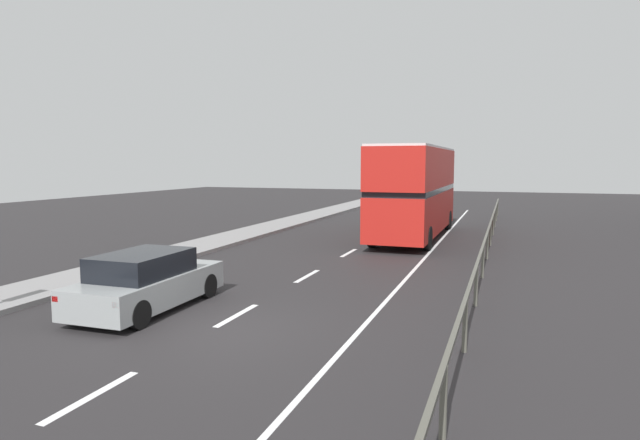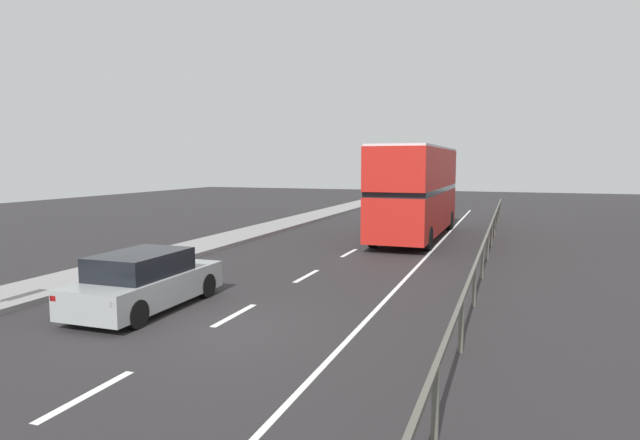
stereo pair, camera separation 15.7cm
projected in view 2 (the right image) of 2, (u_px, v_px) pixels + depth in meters
The scene contains 6 objects.
ground_plane at pixel (212, 330), 11.73m from camera, with size 73.59×120.00×0.10m, color #272527.
near_sidewalk_kerb at pixel (0, 299), 13.85m from camera, with size 2.22×80.00×0.14m, color gray.
lane_paint_markings at pixel (387, 263), 19.15m from camera, with size 3.18×46.00×0.01m.
bridge_side_railing at pixel (486, 243), 18.26m from camera, with size 0.10×42.00×1.06m.
double_decker_bus_red at pixel (416, 189), 25.55m from camera, with size 2.65×10.45×4.33m.
hatchback_car_near at pixel (145, 282), 13.14m from camera, with size 1.85×4.30×1.44m.
Camera 2 is at (6.11, -9.92, 3.59)m, focal length 30.09 mm.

